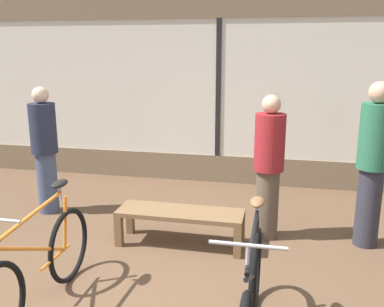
{
  "coord_description": "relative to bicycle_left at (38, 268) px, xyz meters",
  "views": [
    {
      "loc": [
        1.03,
        -3.1,
        2.14
      ],
      "look_at": [
        0.0,
        1.64,
        0.95
      ],
      "focal_mm": 40.0,
      "sensor_mm": 36.0,
      "label": 1
    }
  ],
  "objects": [
    {
      "name": "customer_mid_floor",
      "position": [
        1.77,
        1.88,
        0.48
      ],
      "size": [
        0.47,
        0.47,
        1.66
      ],
      "color": "brown",
      "rests_on": "ground_plane"
    },
    {
      "name": "bicycle_right",
      "position": [
        1.74,
        -0.09,
        -0.0
      ],
      "size": [
        0.46,
        1.71,
        1.04
      ],
      "color": "black",
      "rests_on": "ground_plane"
    },
    {
      "name": "ground_plane",
      "position": [
        0.88,
        0.26,
        -0.39
      ],
      "size": [
        24.0,
        24.0,
        0.0
      ],
      "primitive_type": "plane",
      "color": "brown"
    },
    {
      "name": "customer_by_window",
      "position": [
        2.87,
        1.91,
        0.57
      ],
      "size": [
        0.48,
        0.48,
        1.82
      ],
      "color": "#2D2D38",
      "rests_on": "ground_plane"
    },
    {
      "name": "bicycle_left",
      "position": [
        0.0,
        0.0,
        0.0
      ],
      "size": [
        0.46,
        1.77,
        1.03
      ],
      "color": "black",
      "rests_on": "ground_plane"
    },
    {
      "name": "display_bench",
      "position": [
        0.84,
        1.47,
        -0.06
      ],
      "size": [
        1.4,
        0.44,
        0.4
      ],
      "color": "brown",
      "rests_on": "ground_plane"
    },
    {
      "name": "customer_near_rack",
      "position": [
        -1.13,
        2.07,
        0.49
      ],
      "size": [
        0.43,
        0.43,
        1.68
      ],
      "color": "#424C6B",
      "rests_on": "ground_plane"
    },
    {
      "name": "shop_back_wall",
      "position": [
        0.88,
        3.88,
        1.25
      ],
      "size": [
        12.0,
        0.08,
        3.2
      ],
      "color": "#7A664C",
      "rests_on": "ground_plane"
    }
  ]
}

